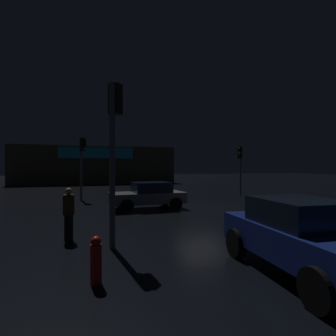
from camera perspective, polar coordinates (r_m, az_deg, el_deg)
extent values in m
plane|color=black|center=(15.24, 6.83, -8.17)|extent=(120.00, 120.00, 0.00)
cube|color=brown|center=(39.68, -14.82, 0.57)|extent=(20.14, 9.09, 4.81)
cube|color=#33CCF2|center=(35.02, -14.53, 3.00)|extent=(8.93, 0.24, 1.27)
cylinder|color=#595B60|center=(19.31, -17.56, -0.19)|extent=(0.16, 0.16, 4.16)
cube|color=black|center=(19.26, -17.22, 4.68)|extent=(0.41, 0.41, 0.88)
sphere|color=black|center=(19.18, -16.86, 5.50)|extent=(0.20, 0.20, 0.20)
sphere|color=black|center=(19.15, -16.86, 4.71)|extent=(0.20, 0.20, 0.20)
sphere|color=#19D13F|center=(19.13, -16.86, 3.92)|extent=(0.20, 0.20, 0.20)
cylinder|color=#595B60|center=(22.25, 14.77, -0.63)|extent=(0.14, 0.14, 3.76)
cube|color=black|center=(22.12, 14.66, 3.09)|extent=(0.41, 0.41, 0.88)
sphere|color=black|center=(21.98, 14.55, 3.80)|extent=(0.20, 0.20, 0.20)
sphere|color=orange|center=(21.97, 14.55, 3.11)|extent=(0.20, 0.20, 0.20)
sphere|color=black|center=(21.96, 14.55, 2.42)|extent=(0.20, 0.20, 0.20)
cylinder|color=#595B60|center=(7.72, -11.48, 0.50)|extent=(0.16, 0.16, 4.56)
cube|color=black|center=(8.07, -10.83, 13.79)|extent=(0.41, 0.41, 0.85)
sphere|color=red|center=(8.26, -10.17, 15.30)|extent=(0.20, 0.20, 0.20)
sphere|color=black|center=(8.20, -10.16, 13.57)|extent=(0.20, 0.20, 0.20)
sphere|color=black|center=(8.14, -10.16, 11.82)|extent=(0.20, 0.20, 0.20)
cube|color=slate|center=(14.65, -4.32, -6.12)|extent=(3.97, 1.97, 0.56)
cube|color=black|center=(14.67, -3.48, -3.98)|extent=(2.00, 1.68, 0.53)
cylinder|color=black|center=(13.54, -8.53, -7.85)|extent=(0.66, 0.26, 0.65)
cylinder|color=black|center=(15.24, -9.89, -6.93)|extent=(0.66, 0.26, 0.65)
cylinder|color=black|center=(14.28, 1.63, -7.42)|extent=(0.66, 0.26, 0.65)
cylinder|color=black|center=(15.90, -0.74, -6.62)|extent=(0.66, 0.26, 0.65)
cube|color=navy|center=(6.56, 26.16, -13.58)|extent=(1.92, 4.16, 0.66)
cube|color=black|center=(6.54, 25.44, -8.20)|extent=(1.61, 1.94, 0.55)
cylinder|color=black|center=(5.17, 28.64, -21.31)|extent=(0.27, 0.73, 0.71)
cylinder|color=black|center=(8.15, 24.65, -13.18)|extent=(0.27, 0.73, 0.71)
cylinder|color=black|center=(7.28, 13.90, -14.81)|extent=(0.27, 0.73, 0.71)
cylinder|color=black|center=(9.08, -19.48, -11.56)|extent=(0.14, 0.14, 0.78)
cylinder|color=black|center=(9.18, -20.27, -11.43)|extent=(0.14, 0.14, 0.78)
cylinder|color=#3F2D19|center=(9.01, -19.89, -7.16)|extent=(0.48, 0.48, 0.61)
sphere|color=tan|center=(8.97, -19.89, -4.55)|extent=(0.21, 0.21, 0.21)
cylinder|color=red|center=(5.76, -14.69, -18.74)|extent=(0.22, 0.22, 0.76)
sphere|color=red|center=(5.63, -14.69, -14.45)|extent=(0.20, 0.20, 0.20)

